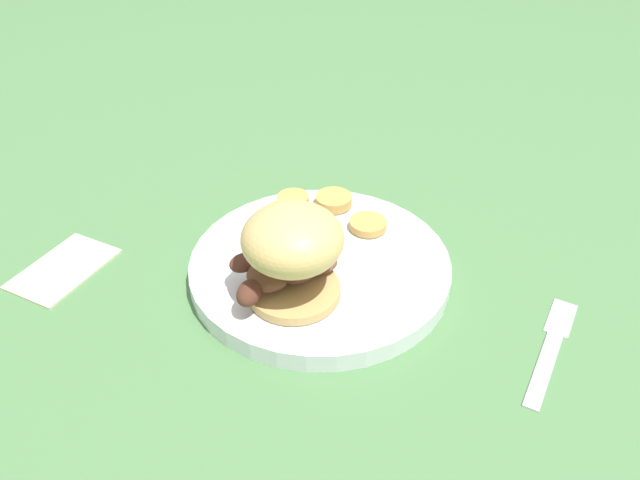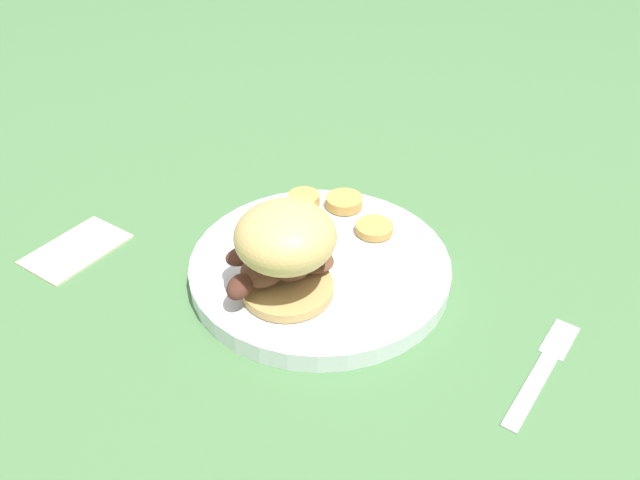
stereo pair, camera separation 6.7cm
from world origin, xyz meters
name	(u,v)px [view 1 (the left image)]	position (x,y,z in m)	size (l,w,h in m)	color
ground_plane	(320,275)	(0.00, 0.00, 0.00)	(4.00, 4.00, 0.00)	#4C7A47
dinner_plate	(320,266)	(0.00, 0.00, 0.01)	(0.29, 0.29, 0.02)	white
sandwich	(291,251)	(-0.04, 0.05, 0.08)	(0.10, 0.13, 0.10)	tan
potato_round_0	(293,201)	(0.11, -0.02, 0.03)	(0.04, 0.04, 0.01)	tan
potato_round_1	(334,200)	(0.09, -0.07, 0.03)	(0.04, 0.04, 0.01)	tan
potato_round_2	(294,232)	(0.05, 0.01, 0.03)	(0.04, 0.04, 0.01)	#BC8942
potato_round_3	(284,217)	(0.08, 0.00, 0.03)	(0.05, 0.05, 0.02)	tan
potato_round_4	(368,224)	(0.02, -0.08, 0.03)	(0.04, 0.04, 0.01)	tan
potato_round_5	(266,238)	(0.06, 0.04, 0.03)	(0.04, 0.04, 0.01)	tan
fork	(551,348)	(-0.21, -0.14, 0.00)	(0.10, 0.14, 0.00)	silver
napkin	(63,268)	(0.15, 0.25, 0.00)	(0.11, 0.07, 0.01)	beige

